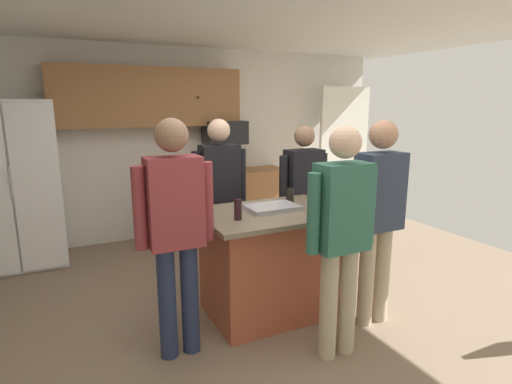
% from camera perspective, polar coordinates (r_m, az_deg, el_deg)
% --- Properties ---
extents(floor, '(7.04, 7.04, 0.00)m').
position_cam_1_polar(floor, '(3.74, 1.94, -17.34)').
color(floor, '#7F6B56').
rests_on(floor, ground).
extents(back_wall, '(6.40, 0.10, 2.60)m').
position_cam_1_polar(back_wall, '(5.90, -10.90, 6.71)').
color(back_wall, silver).
rests_on(back_wall, ground).
extents(french_door_window_panel, '(0.90, 0.06, 2.00)m').
position_cam_1_polar(french_door_window_panel, '(6.74, 12.08, 5.61)').
color(french_door_window_panel, white).
rests_on(french_door_window_panel, ground).
extents(cabinet_run_upper, '(2.40, 0.38, 0.75)m').
position_cam_1_polar(cabinet_run_upper, '(5.59, -14.66, 12.66)').
color(cabinet_run_upper, '#936038').
extents(cabinet_run_lower, '(1.80, 0.63, 0.90)m').
position_cam_1_polar(cabinet_run_lower, '(5.93, -4.15, -1.42)').
color(cabinet_run_lower, '#936038').
rests_on(cabinet_run_lower, ground).
extents(refrigerator, '(0.95, 0.76, 1.89)m').
position_cam_1_polar(refrigerator, '(5.35, -30.59, 0.82)').
color(refrigerator, white).
rests_on(refrigerator, ground).
extents(microwave_over_range, '(0.56, 0.40, 0.32)m').
position_cam_1_polar(microwave_over_range, '(5.79, -4.38, 8.28)').
color(microwave_over_range, black).
extents(kitchen_island, '(1.22, 0.88, 0.94)m').
position_cam_1_polar(kitchen_island, '(3.67, 2.08, -9.68)').
color(kitchen_island, '#9E4C33').
rests_on(kitchen_island, ground).
extents(person_guest_by_door, '(0.57, 0.22, 1.63)m').
position_cam_1_polar(person_guest_by_door, '(4.33, 6.58, -0.01)').
color(person_guest_by_door, '#383842').
rests_on(person_guest_by_door, ground).
extents(person_elder_center, '(0.57, 0.23, 1.75)m').
position_cam_1_polar(person_elder_center, '(2.95, -11.18, -4.31)').
color(person_elder_center, '#232D4C').
rests_on(person_elder_center, ground).
extents(person_guest_right, '(0.57, 0.22, 1.70)m').
position_cam_1_polar(person_guest_right, '(2.96, 11.81, -4.95)').
color(person_guest_right, tan).
rests_on(person_guest_right, ground).
extents(person_guest_left, '(0.57, 0.22, 1.70)m').
position_cam_1_polar(person_guest_left, '(4.13, -5.05, 0.15)').
color(person_guest_left, '#232D4C').
rests_on(person_guest_left, ground).
extents(person_host_foreground, '(0.57, 0.23, 1.72)m').
position_cam_1_polar(person_host_foreground, '(3.49, 16.70, -2.38)').
color(person_host_foreground, tan).
rests_on(person_host_foreground, ground).
extents(mug_ceramic_white, '(0.13, 0.08, 0.10)m').
position_cam_1_polar(mug_ceramic_white, '(3.47, 8.03, -2.14)').
color(mug_ceramic_white, white).
rests_on(mug_ceramic_white, kitchen_island).
extents(glass_pilsner, '(0.07, 0.07, 0.13)m').
position_cam_1_polar(glass_pilsner, '(3.84, 4.77, -0.46)').
color(glass_pilsner, black).
rests_on(glass_pilsner, kitchen_island).
extents(glass_stout_tall, '(0.07, 0.07, 0.12)m').
position_cam_1_polar(glass_stout_tall, '(3.62, 7.78, -1.37)').
color(glass_stout_tall, black).
rests_on(glass_stout_tall, kitchen_island).
extents(glass_dark_ale, '(0.06, 0.06, 0.17)m').
position_cam_1_polar(glass_dark_ale, '(3.25, -2.54, -2.45)').
color(glass_dark_ale, black).
rests_on(glass_dark_ale, kitchen_island).
extents(serving_tray, '(0.44, 0.30, 0.04)m').
position_cam_1_polar(serving_tray, '(3.56, 2.22, -2.19)').
color(serving_tray, '#B7B7BC').
rests_on(serving_tray, kitchen_island).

